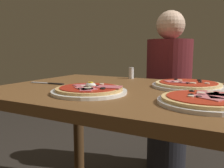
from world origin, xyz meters
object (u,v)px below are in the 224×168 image
Objects in this scene: pizza_across_left at (205,100)px; knife at (49,83)px; pizza_foreground at (89,90)px; salt_shaker at (131,73)px; diner_person at (168,98)px; pizza_across_right at (188,85)px; dining_table at (139,115)px.

pizza_across_left is 1.50× the size of knife.
knife is at bearing 159.39° from pizza_foreground.
salt_shaker is 0.06× the size of diner_person.
pizza_across_right is at bearing 46.60° from pizza_foreground.
diner_person reaches higher than pizza_across_left.
knife is (-0.32, 0.12, -0.01)m from pizza_foreground.
pizza_foreground reaches higher than dining_table.
pizza_across_right is 0.41m from salt_shaker.
salt_shaker is at bearing 118.08° from dining_table.
pizza_across_left is 0.34m from pizza_across_right.
pizza_across_left is 4.38× the size of salt_shaker.
pizza_foreground is at bearing 85.33° from diner_person.
dining_table is 0.34m from pizza_across_left.
dining_table is 0.43m from salt_shaker.
dining_table is at bearing -61.92° from salt_shaker.
pizza_foreground is 1.01× the size of pizza_across_left.
dining_table is 0.76m from diner_person.
salt_shaker is at bearing 132.76° from pizza_across_left.
dining_table is 19.07× the size of salt_shaker.
knife is at bearing 171.64° from pizza_across_left.
dining_table is 4.36× the size of pizza_across_left.
salt_shaker reaches higher than pizza_across_right.
pizza_across_left is 0.92× the size of pizza_across_right.
pizza_foreground reaches higher than pizza_across_right.
dining_table is at bearing 151.77° from pizza_across_left.
pizza_across_right is 0.66m from diner_person.
pizza_across_right is 0.27× the size of diner_person.
pizza_across_right is (0.17, 0.17, 0.12)m from dining_table.
pizza_across_left is at bearing 1.56° from pizza_foreground.
pizza_across_right is (0.31, 0.33, -0.00)m from pizza_foreground.
salt_shaker is (0.27, 0.40, 0.03)m from knife.
pizza_across_right is at bearing 109.07° from pizza_across_left.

